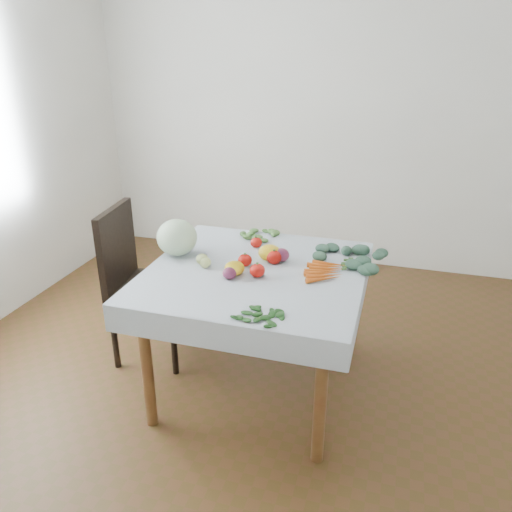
% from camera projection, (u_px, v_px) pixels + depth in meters
% --- Properties ---
extents(ground, '(4.00, 4.00, 0.00)m').
position_uv_depth(ground, '(256.00, 387.00, 2.92)').
color(ground, '#55331A').
extents(back_wall, '(4.00, 0.04, 2.70)m').
position_uv_depth(back_wall, '(324.00, 108.00, 4.15)').
color(back_wall, white).
rests_on(back_wall, ground).
extents(table, '(1.00, 1.00, 0.75)m').
position_uv_depth(table, '(256.00, 287.00, 2.66)').
color(table, brown).
rests_on(table, ground).
extents(tablecloth, '(1.12, 1.12, 0.01)m').
position_uv_depth(tablecloth, '(256.00, 270.00, 2.62)').
color(tablecloth, white).
rests_on(tablecloth, table).
extents(chair, '(0.49, 0.49, 0.97)m').
position_uv_depth(chair, '(136.00, 274.00, 3.04)').
color(chair, black).
rests_on(chair, ground).
extents(cabbage, '(0.26, 0.26, 0.20)m').
position_uv_depth(cabbage, '(177.00, 237.00, 2.77)').
color(cabbage, silver).
rests_on(cabbage, tablecloth).
extents(tomato_a, '(0.09, 0.09, 0.06)m').
position_uv_depth(tomato_a, '(256.00, 242.00, 2.89)').
color(tomato_a, red).
rests_on(tomato_a, tablecloth).
extents(tomato_b, '(0.09, 0.09, 0.07)m').
position_uv_depth(tomato_b, '(257.00, 270.00, 2.53)').
color(tomato_b, red).
rests_on(tomato_b, tablecloth).
extents(tomato_c, '(0.09, 0.09, 0.07)m').
position_uv_depth(tomato_c, '(245.00, 260.00, 2.65)').
color(tomato_c, red).
rests_on(tomato_c, tablecloth).
extents(tomato_d, '(0.11, 0.11, 0.07)m').
position_uv_depth(tomato_d, '(274.00, 257.00, 2.68)').
color(tomato_d, red).
rests_on(tomato_d, tablecloth).
extents(heirloom_back, '(0.14, 0.14, 0.09)m').
position_uv_depth(heirloom_back, '(270.00, 253.00, 2.72)').
color(heirloom_back, orange).
rests_on(heirloom_back, tablecloth).
extents(heirloom_front, '(0.14, 0.14, 0.07)m').
position_uv_depth(heirloom_front, '(234.00, 268.00, 2.55)').
color(heirloom_front, orange).
rests_on(heirloom_front, tablecloth).
extents(onion_a, '(0.11, 0.11, 0.07)m').
position_uv_depth(onion_a, '(281.00, 255.00, 2.71)').
color(onion_a, '#5D1A43').
rests_on(onion_a, tablecloth).
extents(onion_b, '(0.09, 0.09, 0.06)m').
position_uv_depth(onion_b, '(229.00, 273.00, 2.51)').
color(onion_b, '#5D1A43').
rests_on(onion_b, tablecloth).
extents(tomatillo_cluster, '(0.09, 0.13, 0.05)m').
position_uv_depth(tomatillo_cluster, '(199.00, 263.00, 2.63)').
color(tomatillo_cluster, '#CDD67B').
rests_on(tomatillo_cluster, tablecloth).
extents(carrot_bunch, '(0.19, 0.27, 0.03)m').
position_uv_depth(carrot_bunch, '(325.00, 271.00, 2.57)').
color(carrot_bunch, '#D35717').
rests_on(carrot_bunch, tablecloth).
extents(kale_bunch, '(0.32, 0.32, 0.05)m').
position_uv_depth(kale_bunch, '(350.00, 258.00, 2.70)').
color(kale_bunch, '#3B604A').
rests_on(kale_bunch, tablecloth).
extents(basil_bunch, '(0.21, 0.18, 0.01)m').
position_uv_depth(basil_bunch, '(260.00, 318.00, 2.15)').
color(basil_bunch, '#1C4C17').
rests_on(basil_bunch, tablecloth).
extents(dill_bunch, '(0.22, 0.18, 0.02)m').
position_uv_depth(dill_bunch, '(258.00, 235.00, 3.06)').
color(dill_bunch, '#4B823B').
rests_on(dill_bunch, tablecloth).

